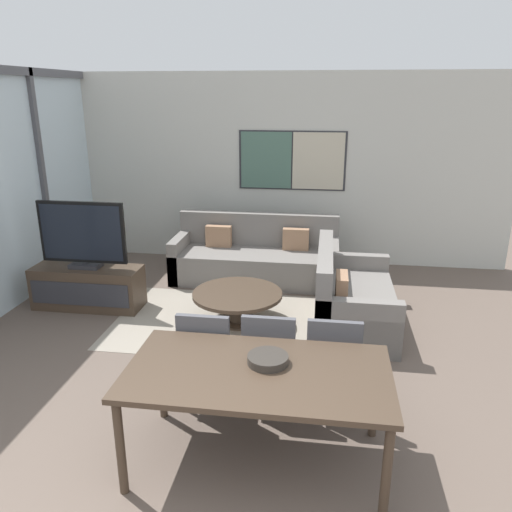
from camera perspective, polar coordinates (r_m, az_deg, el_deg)
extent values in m
cube|color=silver|center=(7.58, 2.19, 9.79)|extent=(6.90, 0.06, 2.80)
cube|color=#2D2D33|center=(7.49, 4.14, 10.82)|extent=(1.58, 0.01, 0.86)
cube|color=#4C7060|center=(7.53, 1.17, 10.90)|extent=(0.75, 0.02, 0.82)
cube|color=beige|center=(7.47, 7.13, 10.71)|extent=(0.75, 0.02, 0.82)
cube|color=#515156|center=(7.19, -23.18, 7.89)|extent=(0.07, 0.08, 2.80)
cube|color=gray|center=(5.77, -2.10, -7.55)|extent=(2.81, 1.73, 0.01)
cube|color=#423326|center=(6.41, -18.62, -3.39)|extent=(1.31, 0.44, 0.51)
cube|color=#2D2D33|center=(6.22, -19.53, -4.14)|extent=(1.20, 0.01, 0.28)
cube|color=#2D2D33|center=(6.31, -18.87, -1.02)|extent=(0.36, 0.20, 0.05)
cube|color=#2D2D33|center=(6.29, -18.93, -0.46)|extent=(0.06, 0.03, 0.08)
cube|color=black|center=(6.20, -19.26, 2.58)|extent=(1.05, 0.04, 0.73)
cube|color=black|center=(6.18, -19.35, 2.52)|extent=(0.98, 0.01, 0.66)
cube|color=slate|center=(6.94, -0.10, -1.13)|extent=(2.27, 0.86, 0.42)
cube|color=slate|center=(7.19, 0.30, 1.51)|extent=(2.27, 0.16, 0.88)
cube|color=slate|center=(7.13, -8.58, -0.03)|extent=(0.14, 0.86, 0.60)
cube|color=slate|center=(6.84, 8.74, -0.83)|extent=(0.14, 0.86, 0.60)
cube|color=#9E7556|center=(7.08, -4.28, 2.28)|extent=(0.36, 0.12, 0.30)
cube|color=#9E7556|center=(6.93, 4.57, 1.92)|extent=(0.36, 0.12, 0.30)
cube|color=slate|center=(5.75, 11.18, -5.72)|extent=(0.86, 1.60, 0.42)
cube|color=slate|center=(5.65, 7.79, -3.43)|extent=(0.16, 1.60, 0.88)
cube|color=slate|center=(5.05, 11.58, -8.11)|extent=(0.86, 0.14, 0.60)
cube|color=slate|center=(6.39, 10.95, -2.35)|extent=(0.86, 0.14, 0.60)
cube|color=#9E7556|center=(5.27, 9.75, -3.65)|extent=(0.12, 0.36, 0.30)
cylinder|color=#423326|center=(5.76, -2.10, -7.45)|extent=(0.46, 0.46, 0.03)
cylinder|color=#423326|center=(5.70, -2.12, -6.09)|extent=(0.18, 0.18, 0.33)
cylinder|color=#423326|center=(5.62, -2.14, -4.37)|extent=(1.01, 1.01, 0.04)
cube|color=#423326|center=(3.43, 0.21, -13.17)|extent=(1.78, 0.94, 0.04)
cylinder|color=#423326|center=(3.52, -15.25, -20.36)|extent=(0.06, 0.06, 0.70)
cylinder|color=#423326|center=(3.32, 14.68, -23.02)|extent=(0.06, 0.06, 0.70)
cylinder|color=#423326|center=(4.14, -10.73, -13.54)|extent=(0.06, 0.06, 0.70)
cylinder|color=#423326|center=(3.98, 13.46, -15.23)|extent=(0.06, 0.06, 0.70)
cube|color=#4C4C51|center=(4.30, -5.30, -11.00)|extent=(0.46, 0.46, 0.06)
cube|color=#4C4C51|center=(4.01, -6.08, -9.47)|extent=(0.42, 0.05, 0.41)
cylinder|color=#423326|center=(4.29, -8.53, -14.64)|extent=(0.04, 0.04, 0.39)
cylinder|color=#423326|center=(4.21, -3.11, -15.20)|extent=(0.04, 0.04, 0.39)
cylinder|color=#423326|center=(4.62, -7.10, -12.01)|extent=(0.04, 0.04, 0.39)
cylinder|color=#423326|center=(4.54, -2.11, -12.46)|extent=(0.04, 0.04, 0.39)
cube|color=#4C4C51|center=(4.26, 1.72, -11.21)|extent=(0.46, 0.46, 0.06)
cube|color=#4C4C51|center=(3.97, 1.40, -9.70)|extent=(0.42, 0.05, 0.41)
cylinder|color=#423326|center=(4.23, -1.42, -14.99)|extent=(0.04, 0.04, 0.39)
cylinder|color=#423326|center=(4.19, 4.18, -15.38)|extent=(0.04, 0.04, 0.39)
cylinder|color=#423326|center=(4.56, -0.56, -12.27)|extent=(0.04, 0.04, 0.39)
cylinder|color=#423326|center=(4.53, 4.57, -12.60)|extent=(0.04, 0.04, 0.39)
cube|color=#4C4C51|center=(4.24, 8.77, -11.55)|extent=(0.46, 0.46, 0.06)
cube|color=#4C4C51|center=(3.95, 8.94, -10.06)|extent=(0.42, 0.05, 0.41)
cylinder|color=#423326|center=(4.19, 5.79, -15.44)|extent=(0.04, 0.04, 0.39)
cylinder|color=#423326|center=(4.20, 11.45, -15.66)|extent=(0.04, 0.04, 0.39)
cylinder|color=#423326|center=(4.53, 6.04, -12.65)|extent=(0.04, 0.04, 0.39)
cylinder|color=#423326|center=(4.54, 11.22, -12.86)|extent=(0.04, 0.04, 0.39)
cylinder|color=#332D28|center=(3.48, 1.37, -11.73)|extent=(0.28, 0.28, 0.06)
torus|color=#332D28|center=(3.47, 1.37, -11.42)|extent=(0.28, 0.28, 0.02)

